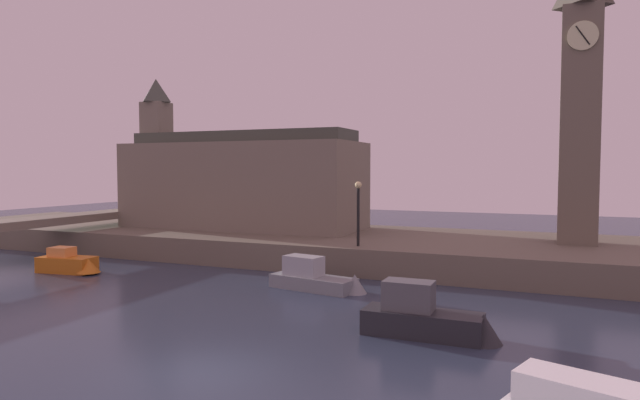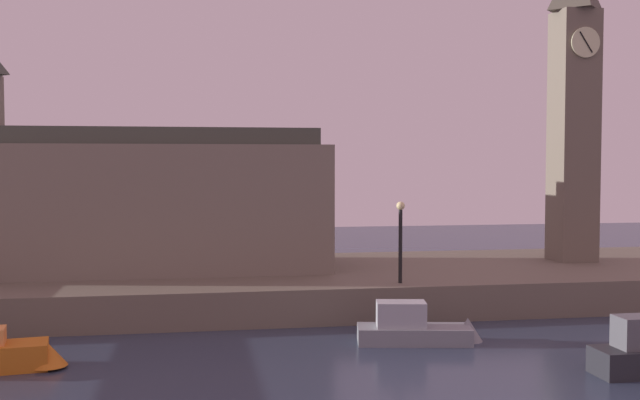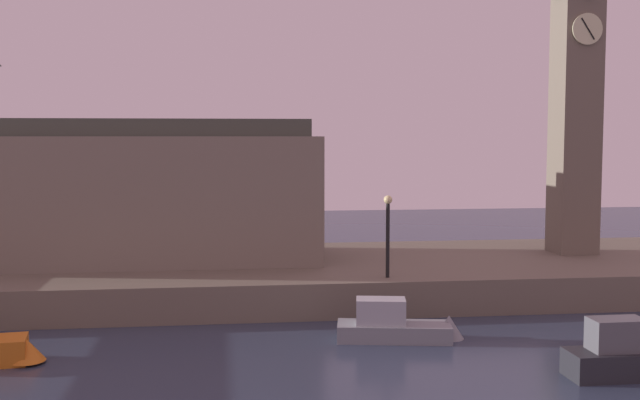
# 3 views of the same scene
# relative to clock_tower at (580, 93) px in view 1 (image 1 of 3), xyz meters

# --- Properties ---
(ground_plane) EXTENTS (120.00, 120.00, 0.00)m
(ground_plane) POSITION_rel_clock_tower_xyz_m (-9.98, -20.77, -9.69)
(ground_plane) COLOR #2D384C
(far_embankment) EXTENTS (70.00, 12.00, 1.50)m
(far_embankment) POSITION_rel_clock_tower_xyz_m (-9.98, -0.77, -8.94)
(far_embankment) COLOR #6B6051
(far_embankment) RESTS_ON ground
(clock_tower) EXTENTS (2.20, 2.25, 15.86)m
(clock_tower) POSITION_rel_clock_tower_xyz_m (0.00, 0.00, 0.00)
(clock_tower) COLOR #6B6051
(clock_tower) RESTS_ON far_embankment
(parliament_hall) EXTENTS (16.79, 6.46, 10.84)m
(parliament_hall) POSITION_rel_clock_tower_xyz_m (-21.74, 0.31, -4.90)
(parliament_hall) COLOR slate
(parliament_hall) RESTS_ON far_embankment
(streetlamp) EXTENTS (0.36, 0.36, 3.44)m
(streetlamp) POSITION_rel_clock_tower_xyz_m (-10.73, -5.63, -6.01)
(streetlamp) COLOR black
(streetlamp) RESTS_ON far_embankment
(boat_patrol_orange) EXTENTS (3.80, 1.79, 1.35)m
(boat_patrol_orange) POSITION_rel_clock_tower_xyz_m (-25.18, -11.31, -9.19)
(boat_patrol_orange) COLOR orange
(boat_patrol_orange) RESTS_ON ground
(boat_cruiser_grey) EXTENTS (4.96, 2.17, 1.71)m
(boat_cruiser_grey) POSITION_rel_clock_tower_xyz_m (-11.03, -9.99, -9.20)
(boat_cruiser_grey) COLOR gray
(boat_cruiser_grey) RESTS_ON ground
(boat_barge_dark) EXTENTS (4.60, 1.40, 1.87)m
(boat_barge_dark) POSITION_rel_clock_tower_xyz_m (-4.86, -15.14, -9.07)
(boat_barge_dark) COLOR #232328
(boat_barge_dark) RESTS_ON ground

